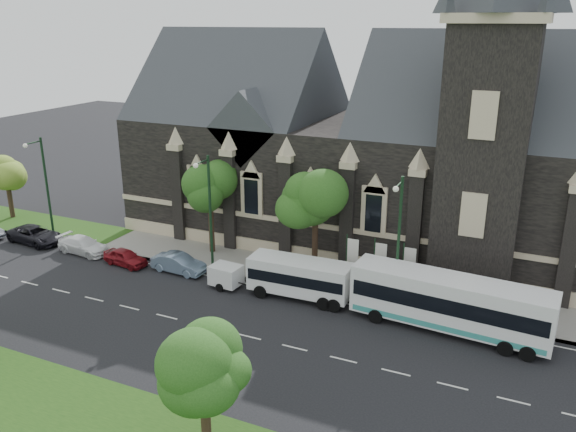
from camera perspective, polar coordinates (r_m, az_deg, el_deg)
The scene contains 20 objects.
ground at distance 37.14m, azimuth -7.99°, elevation -10.68°, with size 160.00×160.00×0.00m, color black.
sidewalk at distance 44.50m, azimuth -1.47°, elevation -5.20°, with size 80.00×5.00×0.15m, color gray.
museum at distance 48.59m, azimuth 8.77°, elevation 6.69°, with size 40.00×17.70×29.90m.
tree_park_east at distance 25.17m, azimuth -7.80°, elevation -13.93°, with size 3.40×3.40×6.28m.
tree_walk_right at distance 42.33m, azimuth 3.10°, elevation 1.80°, with size 4.08×4.08×7.80m.
tree_walk_left at distance 46.24m, azimuth -7.36°, elevation 3.04°, with size 3.91×3.91×7.64m.
tree_walk_far at distance 60.47m, azimuth -25.72°, elevation 3.96°, with size 3.40×3.40×6.28m.
street_lamp_near at distance 37.37m, azimuth 10.75°, elevation -1.99°, with size 0.36×1.88×9.00m.
street_lamp_mid at distance 42.58m, azimuth -7.80°, elevation 0.76°, with size 0.36×1.88×9.00m.
street_lamp_far at distance 52.62m, azimuth -22.77°, elevation 2.94°, with size 0.36×1.88×9.00m.
banner_flag_left at distance 41.00m, azimuth 6.14°, elevation -3.96°, with size 0.90×0.10×4.00m.
banner_flag_center at distance 40.48m, azimuth 8.83°, elevation -4.39°, with size 0.90×0.10×4.00m.
banner_flag_right at distance 40.05m, azimuth 11.59°, elevation -4.82°, with size 0.90×0.10×4.00m.
tour_coach at distance 36.81m, azimuth 15.58°, elevation -8.17°, with size 12.12×3.51×3.49m.
shuttle_bus at distance 39.65m, azimuth 1.20°, elevation -5.94°, with size 7.12×2.70×2.72m.
box_trailer at distance 41.60m, azimuth -6.11°, elevation -5.79°, with size 3.13×1.84×1.64m.
sedan at distance 44.61m, azimuth -10.68°, elevation -4.59°, with size 1.51×4.32×1.42m, color #728AA5.
car_far_red at distance 46.84m, azimuth -15.66°, elevation -3.92°, with size 1.51×3.75×1.28m, color maroon.
car_far_white at distance 50.19m, azimuth -19.43°, elevation -2.73°, with size 1.89×4.65×1.35m, color white.
car_far_black at distance 53.98m, azimuth -23.54°, elevation -1.70°, with size 2.37×5.15×1.43m, color black.
Camera 1 is at (17.88, -27.04, 18.13)m, focal length 36.24 mm.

